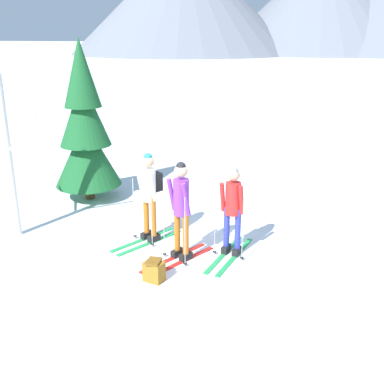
% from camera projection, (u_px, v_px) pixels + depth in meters
% --- Properties ---
extents(ground_plane, '(400.00, 400.00, 0.00)m').
position_uv_depth(ground_plane, '(175.00, 251.00, 8.81)').
color(ground_plane, white).
extents(skier_in_white, '(1.10, 1.52, 1.80)m').
position_uv_depth(skier_in_white, '(149.00, 192.00, 8.95)').
color(skier_in_white, green).
rests_on(skier_in_white, ground).
extents(skier_in_purple, '(1.08, 1.54, 1.85)m').
position_uv_depth(skier_in_purple, '(181.00, 206.00, 8.18)').
color(skier_in_purple, red).
rests_on(skier_in_purple, ground).
extents(skier_in_red, '(0.67, 1.72, 1.70)m').
position_uv_depth(skier_in_red, '(233.00, 208.00, 8.40)').
color(skier_in_red, green).
rests_on(skier_in_red, ground).
extents(pine_tree_near, '(1.60, 1.60, 3.87)m').
position_uv_depth(pine_tree_near, '(85.00, 129.00, 11.04)').
color(pine_tree_near, '#51381E').
rests_on(pine_tree_near, ground).
extents(birch_tree_tall, '(1.41, 0.29, 3.25)m').
position_uv_depth(birch_tree_tall, '(8.00, 157.00, 9.01)').
color(birch_tree_tall, silver).
rests_on(birch_tree_tall, ground).
extents(backpack_on_snow_front, '(0.37, 0.32, 0.38)m').
position_uv_depth(backpack_on_snow_front, '(154.00, 271.00, 7.70)').
color(backpack_on_snow_front, '#99661E').
rests_on(backpack_on_snow_front, ground).
extents(mountain_ridge_distant, '(84.39, 53.38, 20.43)m').
position_uv_depth(mountain_ridge_distant, '(295.00, 1.00, 89.10)').
color(mountain_ridge_distant, slate).
rests_on(mountain_ridge_distant, ground).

